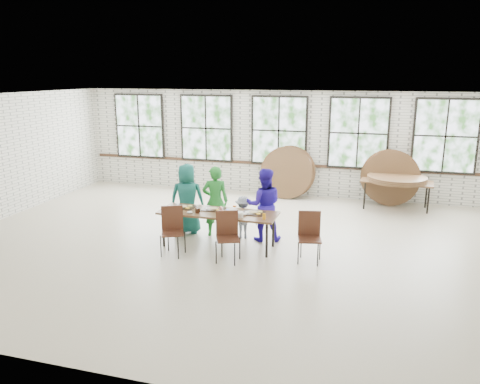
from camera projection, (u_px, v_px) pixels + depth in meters
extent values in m
plane|color=#BBB095|center=(235.00, 246.00, 9.64)|extent=(12.00, 12.00, 0.00)
plane|color=white|center=(234.00, 98.00, 8.90)|extent=(12.00, 12.00, 0.00)
plane|color=silver|center=(279.00, 143.00, 13.47)|extent=(12.00, 0.00, 12.00)
plane|color=silver|center=(116.00, 258.00, 5.08)|extent=(12.00, 0.00, 12.00)
cube|color=#422819|center=(279.00, 164.00, 13.59)|extent=(11.80, 0.05, 0.08)
cube|color=black|center=(140.00, 126.00, 14.49)|extent=(1.62, 0.05, 1.97)
cube|color=white|center=(139.00, 126.00, 14.46)|extent=(1.50, 0.01, 1.85)
cube|color=black|center=(206.00, 128.00, 13.91)|extent=(1.62, 0.05, 1.97)
cube|color=white|center=(206.00, 128.00, 13.87)|extent=(1.50, 0.01, 1.85)
cube|color=black|center=(279.00, 131.00, 13.32)|extent=(1.62, 0.05, 1.97)
cube|color=white|center=(279.00, 131.00, 13.29)|extent=(1.50, 0.01, 1.85)
cube|color=black|center=(358.00, 133.00, 12.73)|extent=(1.62, 0.05, 1.97)
cube|color=white|center=(358.00, 133.00, 12.70)|extent=(1.50, 0.01, 1.85)
cube|color=black|center=(445.00, 136.00, 12.14)|extent=(1.62, 0.05, 1.97)
cube|color=white|center=(446.00, 136.00, 12.11)|extent=(1.50, 0.01, 1.85)
cube|color=brown|center=(218.00, 213.00, 9.43)|extent=(2.40, 0.81, 0.04)
cylinder|color=black|center=(163.00, 230.00, 9.53)|extent=(0.05, 0.05, 0.70)
cylinder|color=black|center=(175.00, 221.00, 10.09)|extent=(0.05, 0.05, 0.70)
cylinder|color=black|center=(267.00, 240.00, 8.96)|extent=(0.05, 0.05, 0.70)
cylinder|color=black|center=(273.00, 230.00, 9.52)|extent=(0.05, 0.05, 0.70)
cube|color=#462417|center=(173.00, 233.00, 9.05)|extent=(0.55, 0.54, 0.03)
cube|color=#462417|center=(172.00, 218.00, 9.17)|extent=(0.40, 0.20, 0.50)
cylinder|color=black|center=(161.00, 246.00, 9.00)|extent=(0.02, 0.02, 0.44)
cylinder|color=black|center=(168.00, 240.00, 9.31)|extent=(0.02, 0.02, 0.44)
cylinder|color=black|center=(178.00, 248.00, 8.90)|extent=(0.02, 0.02, 0.44)
cylinder|color=black|center=(185.00, 242.00, 9.22)|extent=(0.02, 0.02, 0.44)
cube|color=#462417|center=(228.00, 239.00, 8.73)|extent=(0.54, 0.53, 0.03)
cube|color=#462417|center=(227.00, 223.00, 8.85)|extent=(0.40, 0.19, 0.50)
cylinder|color=black|center=(216.00, 253.00, 8.68)|extent=(0.02, 0.02, 0.44)
cylinder|color=black|center=(222.00, 246.00, 9.00)|extent=(0.02, 0.02, 0.44)
cylinder|color=black|center=(235.00, 255.00, 8.58)|extent=(0.02, 0.02, 0.44)
cylinder|color=black|center=(240.00, 248.00, 8.90)|extent=(0.02, 0.02, 0.44)
cube|color=#462417|center=(310.00, 239.00, 8.71)|extent=(0.50, 0.48, 0.03)
cube|color=#462417|center=(309.00, 223.00, 8.83)|extent=(0.42, 0.12, 0.50)
cylinder|color=black|center=(298.00, 253.00, 8.66)|extent=(0.02, 0.02, 0.44)
cylinder|color=black|center=(301.00, 247.00, 8.97)|extent=(0.02, 0.02, 0.44)
cylinder|color=black|center=(318.00, 255.00, 8.56)|extent=(0.02, 0.02, 0.44)
cylinder|color=black|center=(320.00, 249.00, 8.88)|extent=(0.02, 0.02, 0.44)
imported|color=#1C6C62|center=(187.00, 199.00, 10.27)|extent=(0.86, 0.66, 1.56)
imported|color=#227F2B|center=(215.00, 201.00, 10.10)|extent=(0.65, 0.52, 1.55)
imported|color=#13243E|center=(243.00, 217.00, 10.01)|extent=(0.65, 0.46, 0.92)
imported|color=#2C19AF|center=(264.00, 205.00, 9.81)|extent=(0.88, 0.76, 1.55)
cube|color=brown|center=(397.00, 182.00, 12.16)|extent=(1.86, 0.92, 0.04)
cylinder|color=black|center=(364.00, 196.00, 12.20)|extent=(0.04, 0.04, 0.70)
cylinder|color=black|center=(365.00, 191.00, 12.71)|extent=(0.04, 0.04, 0.70)
cylinder|color=black|center=(428.00, 200.00, 11.78)|extent=(0.04, 0.04, 0.70)
cylinder|color=black|center=(426.00, 195.00, 12.29)|extent=(0.04, 0.04, 0.70)
cube|color=black|center=(183.00, 207.00, 9.72)|extent=(0.44, 0.33, 0.02)
cube|color=black|center=(214.00, 209.00, 9.58)|extent=(0.44, 0.33, 0.02)
cube|color=black|center=(253.00, 213.00, 9.32)|extent=(0.44, 0.33, 0.02)
cylinder|color=black|center=(197.00, 210.00, 9.37)|extent=(0.09, 0.09, 0.09)
cube|color=red|center=(221.00, 212.00, 9.27)|extent=(0.07, 0.06, 0.11)
cylinder|color=#1823B5|center=(228.00, 212.00, 9.26)|extent=(0.07, 0.07, 0.10)
cylinder|color=orange|center=(264.00, 216.00, 8.95)|extent=(0.07, 0.07, 0.11)
cylinder|color=white|center=(239.00, 214.00, 9.09)|extent=(0.17, 0.17, 0.10)
ellipsoid|color=white|center=(190.00, 212.00, 9.32)|extent=(0.11, 0.11, 0.05)
ellipsoid|color=white|center=(220.00, 215.00, 9.15)|extent=(0.11, 0.11, 0.05)
ellipsoid|color=white|center=(244.00, 214.00, 9.21)|extent=(0.11, 0.11, 0.05)
cylinder|color=brown|center=(397.00, 180.00, 12.15)|extent=(1.50, 1.50, 0.04)
cylinder|color=brown|center=(397.00, 179.00, 12.14)|extent=(1.50, 1.50, 0.04)
cylinder|color=brown|center=(397.00, 177.00, 12.12)|extent=(1.50, 1.50, 0.04)
cylinder|color=brown|center=(289.00, 172.00, 13.31)|extent=(1.50, 0.38, 1.47)
cylinder|color=brown|center=(286.00, 172.00, 13.23)|extent=(1.50, 0.44, 1.46)
cylinder|color=brown|center=(389.00, 178.00, 12.58)|extent=(1.50, 0.21, 1.50)
cylinder|color=brown|center=(391.00, 178.00, 12.47)|extent=(1.50, 0.25, 1.49)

